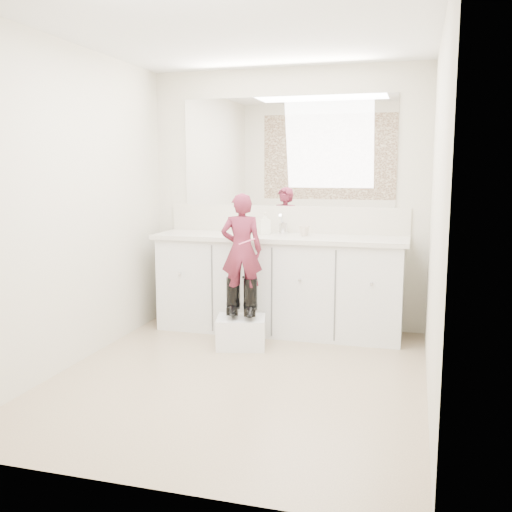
% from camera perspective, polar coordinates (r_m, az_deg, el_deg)
% --- Properties ---
extents(floor, '(3.00, 3.00, 0.00)m').
position_cam_1_polar(floor, '(4.20, -1.68, -12.00)').
color(floor, '#836E56').
rests_on(floor, ground).
extents(ceiling, '(3.00, 3.00, 0.00)m').
position_cam_1_polar(ceiling, '(4.03, -1.84, 21.83)').
color(ceiling, white).
rests_on(ceiling, wall_back).
extents(wall_back, '(2.60, 0.00, 2.60)m').
position_cam_1_polar(wall_back, '(5.38, 3.06, 5.67)').
color(wall_back, beige).
rests_on(wall_back, floor).
extents(wall_front, '(2.60, 0.00, 2.60)m').
position_cam_1_polar(wall_front, '(2.55, -11.90, 2.12)').
color(wall_front, beige).
rests_on(wall_front, floor).
extents(wall_left, '(0.00, 3.00, 3.00)m').
position_cam_1_polar(wall_left, '(4.50, -17.80, 4.67)').
color(wall_left, beige).
rests_on(wall_left, floor).
extents(wall_right, '(0.00, 3.00, 3.00)m').
position_cam_1_polar(wall_right, '(3.76, 17.56, 3.97)').
color(wall_right, beige).
rests_on(wall_right, floor).
extents(vanity_cabinet, '(2.20, 0.55, 0.85)m').
position_cam_1_polar(vanity_cabinet, '(5.22, 2.33, -3.01)').
color(vanity_cabinet, silver).
rests_on(vanity_cabinet, floor).
extents(countertop, '(2.28, 0.58, 0.04)m').
position_cam_1_polar(countertop, '(5.13, 2.32, 1.83)').
color(countertop, beige).
rests_on(countertop, vanity_cabinet).
extents(backsplash, '(2.28, 0.03, 0.25)m').
position_cam_1_polar(backsplash, '(5.38, 3.01, 3.70)').
color(backsplash, beige).
rests_on(backsplash, countertop).
extents(mirror, '(2.00, 0.02, 1.00)m').
position_cam_1_polar(mirror, '(5.37, 3.07, 10.36)').
color(mirror, white).
rests_on(mirror, wall_back).
extents(dot_panel, '(2.00, 0.01, 1.20)m').
position_cam_1_polar(dot_panel, '(2.55, -12.12, 12.24)').
color(dot_panel, '#472819').
rests_on(dot_panel, wall_front).
extents(faucet, '(0.08, 0.08, 0.10)m').
position_cam_1_polar(faucet, '(5.28, 2.74, 2.79)').
color(faucet, silver).
rests_on(faucet, countertop).
extents(cup, '(0.13, 0.13, 0.09)m').
position_cam_1_polar(cup, '(5.12, 4.85, 2.54)').
color(cup, beige).
rests_on(cup, countertop).
extents(soap_bottle, '(0.12, 0.12, 0.21)m').
position_cam_1_polar(soap_bottle, '(5.23, 0.89, 3.32)').
color(soap_bottle, white).
rests_on(soap_bottle, countertop).
extents(step_stool, '(0.47, 0.42, 0.26)m').
position_cam_1_polar(step_stool, '(4.83, -1.49, -7.62)').
color(step_stool, silver).
rests_on(step_stool, floor).
extents(boot_left, '(0.17, 0.24, 0.33)m').
position_cam_1_polar(boot_left, '(4.79, -2.29, -4.11)').
color(boot_left, black).
rests_on(boot_left, step_stool).
extents(boot_right, '(0.17, 0.24, 0.33)m').
position_cam_1_polar(boot_right, '(4.75, -0.56, -4.22)').
color(boot_right, black).
rests_on(boot_right, step_stool).
extents(toddler, '(0.38, 0.30, 0.93)m').
position_cam_1_polar(toddler, '(4.70, -1.45, 0.61)').
color(toddler, '#A13151').
rests_on(toddler, step_stool).
extents(toothbrush, '(0.13, 0.04, 0.06)m').
position_cam_1_polar(toothbrush, '(4.59, -0.91, 1.46)').
color(toothbrush, '#F9618F').
rests_on(toothbrush, toddler).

